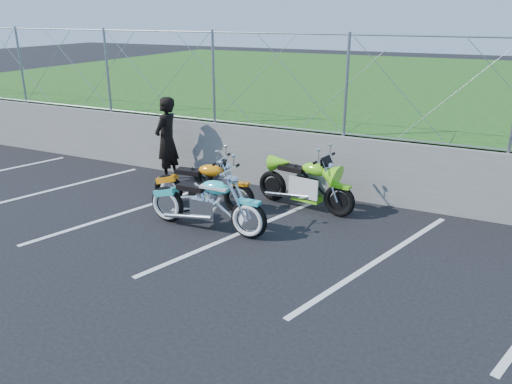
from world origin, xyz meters
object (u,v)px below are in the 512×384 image
at_px(cruiser_turquoise, 208,205).
at_px(person_standing, 167,140).
at_px(naked_orange, 204,187).
at_px(sportbike_green, 306,186).

height_order(cruiser_turquoise, person_standing, person_standing).
bearing_deg(naked_orange, sportbike_green, 19.54).
distance_m(naked_orange, person_standing, 2.08).
height_order(sportbike_green, person_standing, person_standing).
relative_size(sportbike_green, person_standing, 1.11).
bearing_deg(sportbike_green, naked_orange, -144.56).
relative_size(naked_orange, person_standing, 1.11).
distance_m(cruiser_turquoise, naked_orange, 1.02).
bearing_deg(naked_orange, person_standing, 138.60).
height_order(cruiser_turquoise, sportbike_green, cruiser_turquoise).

